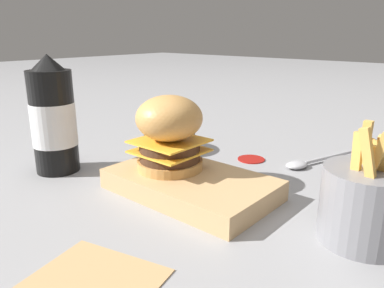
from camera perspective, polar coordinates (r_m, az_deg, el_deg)
ground_plane at (r=0.64m, az=-4.20°, el=-6.14°), size 6.00×6.00×0.00m
serving_board at (r=0.60m, az=-0.00°, el=-6.05°), size 0.26×0.16×0.03m
burger at (r=0.60m, az=-3.33°, el=1.86°), size 0.11×0.11×0.12m
ketchup_bottle at (r=0.72m, az=-20.36°, el=3.52°), size 0.08×0.08×0.21m
fries_basket at (r=0.51m, az=24.95°, el=-8.19°), size 0.11×0.11×0.15m
side_bowl at (r=0.82m, az=-3.42°, el=0.52°), size 0.11×0.11×0.04m
spoon at (r=0.75m, az=16.83°, el=-2.77°), size 0.08×0.18×0.01m
ketchup_puddle at (r=0.77m, az=9.01°, el=-2.23°), size 0.05×0.05×0.00m
parchment_square at (r=0.42m, az=-15.86°, el=-20.25°), size 0.16×0.16×0.00m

